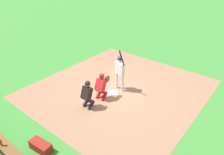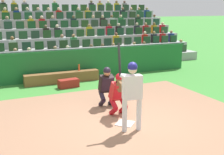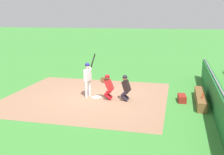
% 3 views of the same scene
% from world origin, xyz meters
% --- Properties ---
extents(ground_plane, '(160.00, 160.00, 0.00)m').
position_xyz_m(ground_plane, '(0.00, 0.00, 0.00)').
color(ground_plane, '#3E8936').
extents(infield_dirt_patch, '(7.71, 8.22, 0.01)m').
position_xyz_m(infield_dirt_patch, '(0.00, 0.50, 0.00)').
color(infield_dirt_patch, '#9B6F53').
rests_on(infield_dirt_patch, ground_plane).
extents(home_plate_marker, '(0.62, 0.62, 0.02)m').
position_xyz_m(home_plate_marker, '(0.00, 0.00, 0.02)').
color(home_plate_marker, white).
rests_on(home_plate_marker, infield_dirt_patch).
extents(batter_at_plate, '(0.60, 0.52, 2.24)m').
position_xyz_m(batter_at_plate, '(0.05, 0.46, 1.12)').
color(batter_at_plate, silver).
rests_on(batter_at_plate, ground_plane).
extents(catcher_crouching, '(0.48, 0.73, 1.29)m').
position_xyz_m(catcher_crouching, '(-0.11, -0.67, 0.72)').
color(catcher_crouching, red).
rests_on(catcher_crouching, ground_plane).
extents(home_plate_umpire, '(0.48, 0.48, 1.31)m').
position_xyz_m(home_plate_umpire, '(-0.11, -1.56, 0.71)').
color(home_plate_umpire, black).
rests_on(home_plate_umpire, ground_plane).
extents(dugout_wall, '(12.02, 0.24, 1.36)m').
position_xyz_m(dugout_wall, '(0.00, -5.67, 0.65)').
color(dugout_wall, '#1D632C').
rests_on(dugout_wall, ground_plane).
extents(dugout_bench, '(3.14, 0.40, 0.44)m').
position_xyz_m(dugout_bench, '(0.40, -5.12, 0.22)').
color(dugout_bench, brown).
rests_on(dugout_bench, ground_plane).
extents(water_bottle_on_bench, '(0.07, 0.07, 0.28)m').
position_xyz_m(water_bottle_on_bench, '(-0.35, -5.17, 0.58)').
color(water_bottle_on_bench, '#DD4F27').
rests_on(water_bottle_on_bench, dugout_bench).
extents(equipment_duffel_bag, '(0.83, 0.45, 0.33)m').
position_xyz_m(equipment_duffel_bag, '(0.38, -4.27, 0.16)').
color(equipment_duffel_bag, maroon).
rests_on(equipment_duffel_bag, ground_plane).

